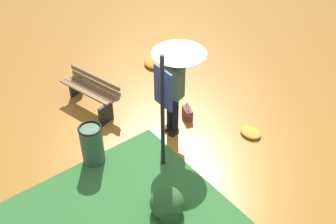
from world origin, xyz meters
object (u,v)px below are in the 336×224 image
(info_sign_post, at_px, (163,101))
(park_bench, at_px, (91,91))
(handbag, at_px, (187,113))
(trash_bin, at_px, (92,145))
(person_with_umbrella, at_px, (176,66))

(info_sign_post, distance_m, park_bench, 2.54)
(handbag, height_order, trash_bin, trash_bin)
(person_with_umbrella, xyz_separation_m, handbag, (-0.20, 0.48, -1.42))
(info_sign_post, bearing_deg, person_with_umbrella, 128.05)
(trash_bin, bearing_deg, handbag, 88.57)
(handbag, bearing_deg, info_sign_post, -57.31)
(park_bench, xyz_separation_m, trash_bin, (1.48, -0.81, 0.02))
(person_with_umbrella, relative_size, trash_bin, 2.45)
(handbag, xyz_separation_m, trash_bin, (-0.05, -2.16, 0.29))
(info_sign_post, height_order, park_bench, info_sign_post)
(park_bench, relative_size, trash_bin, 1.71)
(person_with_umbrella, relative_size, handbag, 5.53)
(person_with_umbrella, height_order, handbag, person_with_umbrella)
(person_with_umbrella, relative_size, park_bench, 1.43)
(handbag, height_order, park_bench, park_bench)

